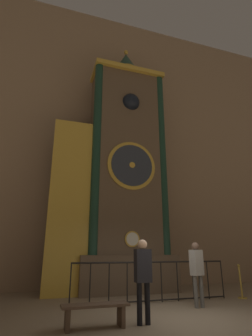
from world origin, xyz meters
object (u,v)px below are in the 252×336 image
object	(u,v)px
clock_tower	(116,174)
visitor_far	(197,267)
visitor_near	(143,272)
visitor_bench	(95,311)
stanchion_post	(241,287)

from	to	relation	value
clock_tower	visitor_far	xyz separation A→B (m)	(1.47, -3.21, -3.46)
visitor_near	visitor_bench	world-z (taller)	visitor_near
visitor_far	visitor_bench	bearing A→B (deg)	-177.73
stanchion_post	visitor_bench	distance (m)	5.47
visitor_near	visitor_far	world-z (taller)	visitor_near
visitor_near	visitor_bench	size ratio (longest dim) A/B	1.26
visitor_near	visitor_far	xyz separation A→B (m)	(2.04, 1.12, -0.01)
clock_tower	visitor_bench	bearing A→B (deg)	-110.25
stanchion_post	visitor_bench	world-z (taller)	stanchion_post
visitor_near	clock_tower	bearing A→B (deg)	82.60
visitor_near	visitor_far	size ratio (longest dim) A/B	1.01
visitor_far	stanchion_post	distance (m)	2.35
visitor_far	stanchion_post	bearing A→B (deg)	4.39
visitor_far	stanchion_post	world-z (taller)	visitor_far
visitor_far	stanchion_post	xyz separation A→B (m)	(2.09, 0.82, -0.67)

